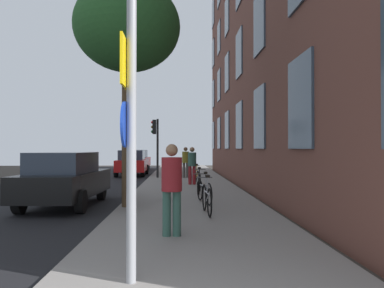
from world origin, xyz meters
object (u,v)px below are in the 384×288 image
(sign_post, at_px, (130,125))
(traffic_light, at_px, (156,137))
(bicycle_0, at_px, (207,198))
(bicycle_3, at_px, (196,176))
(pedestrian_2, at_px, (186,160))
(pedestrian_0, at_px, (172,183))
(car_0, at_px, (65,179))
(car_1, at_px, (132,163))
(car_2, at_px, (137,160))
(bicycle_2, at_px, (199,183))
(pedestrian_1, at_px, (192,163))
(bicycle_1, at_px, (204,191))
(tree_near, at_px, (127,28))

(sign_post, xyz_separation_m, traffic_light, (-0.70, 16.21, 0.35))
(bicycle_0, xyz_separation_m, bicycle_3, (0.09, 7.46, -0.02))
(traffic_light, height_order, pedestrian_2, traffic_light)
(pedestrian_0, xyz_separation_m, car_0, (-3.29, 4.32, -0.26))
(traffic_light, relative_size, car_1, 0.79)
(car_1, height_order, car_2, same)
(bicycle_3, distance_m, car_1, 8.04)
(traffic_light, distance_m, car_2, 9.16)
(bicycle_2, distance_m, pedestrian_0, 6.70)
(bicycle_2, distance_m, car_2, 16.56)
(bicycle_0, relative_size, pedestrian_1, 0.98)
(bicycle_1, bearing_deg, pedestrian_1, 91.62)
(bicycle_0, bearing_deg, sign_post, -105.65)
(car_0, bearing_deg, pedestrian_2, 67.91)
(tree_near, xyz_separation_m, bicycle_2, (2.21, 3.09, -4.65))
(tree_near, distance_m, bicycle_1, 5.19)
(bicycle_1, xyz_separation_m, car_0, (-4.18, 0.20, 0.36))
(car_0, bearing_deg, traffic_light, 77.47)
(bicycle_2, relative_size, pedestrian_1, 0.98)
(sign_post, bearing_deg, bicycle_0, 74.35)
(bicycle_1, bearing_deg, bicycle_0, -92.03)
(car_0, relative_size, car_2, 0.95)
(traffic_light, relative_size, car_0, 0.79)
(sign_post, distance_m, car_2, 25.18)
(bicycle_3, bearing_deg, pedestrian_0, -95.40)
(car_2, bearing_deg, bicycle_1, -77.50)
(bicycle_3, bearing_deg, sign_post, -96.56)
(traffic_light, xyz_separation_m, bicycle_1, (2.06, -9.73, -1.89))
(sign_post, bearing_deg, car_1, 97.08)
(bicycle_3, distance_m, car_0, 6.86)
(tree_near, bearing_deg, car_0, 157.79)
(bicycle_0, bearing_deg, car_0, 153.52)
(sign_post, relative_size, pedestrian_1, 2.07)
(pedestrian_0, xyz_separation_m, car_1, (-2.85, 16.82, -0.26))
(tree_near, bearing_deg, pedestrian_1, 71.89)
(sign_post, distance_m, bicycle_3, 12.27)
(bicycle_2, relative_size, car_0, 0.40)
(car_2, bearing_deg, car_1, -86.46)
(traffic_light, distance_m, pedestrian_2, 2.12)
(bicycle_1, height_order, pedestrian_0, pedestrian_0)
(sign_post, height_order, bicycle_0, sign_post)
(pedestrian_1, bearing_deg, car_0, -126.27)
(bicycle_0, relative_size, car_1, 0.40)
(pedestrian_0, distance_m, pedestrian_2, 13.69)
(pedestrian_0, bearing_deg, tree_near, 110.59)
(bicycle_0, bearing_deg, bicycle_2, 89.20)
(traffic_light, height_order, bicycle_3, traffic_light)
(tree_near, relative_size, bicycle_0, 3.83)
(bicycle_3, distance_m, car_2, 13.56)
(pedestrian_1, bearing_deg, tree_near, -108.11)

